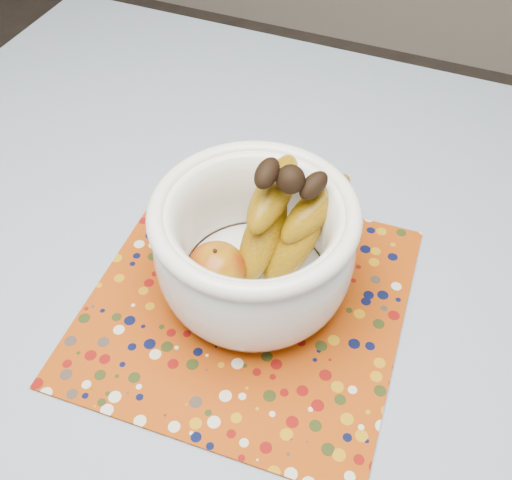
% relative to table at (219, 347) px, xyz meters
% --- Properties ---
extents(table, '(1.20, 1.20, 0.75)m').
position_rel_table_xyz_m(table, '(0.00, 0.00, 0.00)').
color(table, brown).
rests_on(table, ground).
extents(tablecloth, '(1.32, 1.32, 0.01)m').
position_rel_table_xyz_m(tablecloth, '(0.00, 0.00, 0.08)').
color(tablecloth, slate).
rests_on(tablecloth, table).
extents(placemat, '(0.41, 0.41, 0.00)m').
position_rel_table_xyz_m(placemat, '(0.03, 0.03, 0.09)').
color(placemat, '#973808').
rests_on(placemat, tablecloth).
extents(fruit_bowl, '(0.25, 0.25, 0.20)m').
position_rel_table_xyz_m(fruit_bowl, '(0.04, 0.06, 0.18)').
color(fruit_bowl, white).
rests_on(fruit_bowl, placemat).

